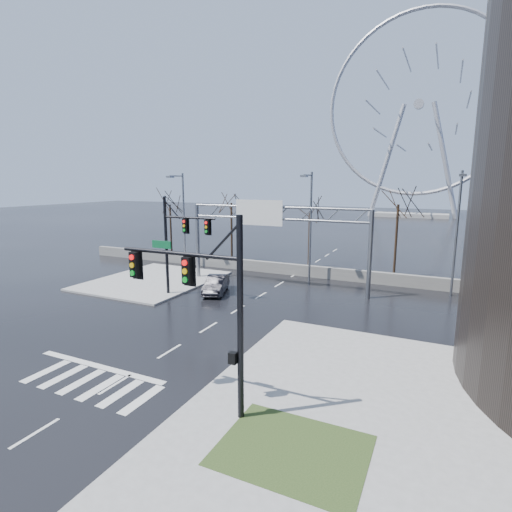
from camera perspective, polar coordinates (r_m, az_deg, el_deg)
The scene contains 18 objects.
ground at distance 22.96m, azimuth -12.25°, elevation -13.15°, with size 260.00×260.00×0.00m, color black.
sidewalk_right_ext at distance 20.84m, azimuth 14.86°, elevation -15.61°, with size 12.00×10.00×0.15m, color gray.
sidewalk_far at distance 38.40m, azimuth -14.42°, elevation -3.41°, with size 10.00×12.00×0.15m, color gray.
grass_strip at distance 15.17m, azimuth 5.24°, elevation -25.86°, with size 5.00×4.00×0.02m, color #253917.
barrier_wall at distance 39.72m, azimuth 5.53°, elevation -1.95°, with size 52.00×0.50×1.10m, color slate.
signal_mast_near at distance 15.39m, azimuth -6.86°, elevation -5.65°, with size 5.52×0.41×8.00m.
signal_mast_far at distance 32.03m, azimuth -11.19°, elevation 2.65°, with size 4.72×0.41×8.00m.
sign_gantry at distance 34.45m, azimuth 2.21°, elevation 3.98°, with size 16.36×0.40×7.60m.
streetlight_left at distance 42.91m, azimuth -10.54°, elevation 6.07°, with size 0.50×2.55×10.00m.
streetlight_mid at distance 36.54m, azimuth 7.65°, elevation 5.39°, with size 0.50×2.55×10.00m.
streetlight_right at distance 34.83m, azimuth 26.84°, elevation 4.09°, with size 0.50×2.55×10.00m.
tree_far_left at distance 51.18m, azimuth -12.18°, elevation 6.37°, with size 3.50×3.50×7.00m.
tree_left at distance 45.80m, azimuth -3.54°, elevation 6.62°, with size 3.75×3.75×7.50m.
tree_center at distance 43.22m, azimuth 7.68°, elevation 5.23°, with size 3.25×3.25×6.50m.
tree_right at distance 40.32m, azimuth 19.60°, elevation 5.82°, with size 3.90×3.90×7.80m.
tree_far_right at distance 40.86m, azimuth 30.84°, elevation 3.86°, with size 3.40×3.40×6.80m.
ferris_wheel at distance 113.07m, azimuth 22.18°, elevation 18.51°, with size 45.00×6.00×50.91m.
car at distance 33.44m, azimuth -5.73°, elevation -4.06°, with size 1.52×4.37×1.44m, color black.
Camera 1 is at (13.07, -16.50, 9.17)m, focal length 28.00 mm.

